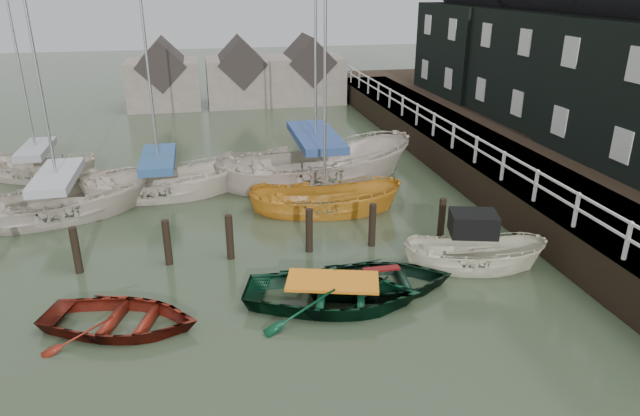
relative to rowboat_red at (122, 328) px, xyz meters
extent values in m
plane|color=#2C3723|center=(4.00, 0.19, 0.00)|extent=(120.00, 120.00, 0.00)
cube|color=black|center=(13.50, 10.19, 1.40)|extent=(3.00, 32.00, 0.20)
cube|color=silver|center=(12.00, 10.19, 2.45)|extent=(0.06, 32.00, 0.06)
cube|color=silver|center=(12.00, 10.19, 2.05)|extent=(0.06, 32.00, 0.06)
cube|color=black|center=(19.00, 10.19, 0.00)|extent=(14.00, 38.00, 1.50)
cube|color=black|center=(19.00, 12.19, 4.00)|extent=(6.00, 7.00, 5.00)
cube|color=black|center=(19.00, 19.19, 4.00)|extent=(6.40, 7.00, 5.00)
cylinder|color=black|center=(-1.50, 3.19, 0.50)|extent=(0.22, 0.22, 1.80)
cylinder|color=black|center=(1.00, 3.19, 0.50)|extent=(0.22, 0.22, 1.80)
cylinder|color=black|center=(2.80, 3.19, 0.50)|extent=(0.22, 0.22, 1.80)
cylinder|color=black|center=(5.20, 3.19, 0.50)|extent=(0.22, 0.22, 1.80)
cylinder|color=black|center=(7.20, 3.19, 0.50)|extent=(0.22, 0.22, 1.80)
cylinder|color=black|center=(9.50, 3.19, 0.50)|extent=(0.22, 0.22, 1.80)
cube|color=#665B51|center=(0.00, 26.19, 1.50)|extent=(4.50, 4.00, 3.00)
cube|color=#282321|center=(0.00, 26.19, 2.80)|extent=(3.18, 4.08, 3.18)
cube|color=#665B51|center=(5.00, 26.19, 1.50)|extent=(4.50, 4.00, 3.00)
cube|color=#282321|center=(5.00, 26.19, 2.80)|extent=(3.18, 4.08, 3.18)
cube|color=#665B51|center=(9.50, 26.19, 1.50)|extent=(4.50, 4.00, 3.00)
cube|color=#282321|center=(9.50, 26.19, 2.80)|extent=(3.18, 4.08, 3.18)
imported|color=#5F170D|center=(0.00, 0.00, 0.00)|extent=(4.44, 3.75, 0.78)
imported|color=black|center=(5.20, 0.02, 0.00)|extent=(5.20, 4.31, 0.93)
imported|color=black|center=(6.65, 0.50, 0.00)|extent=(4.23, 3.22, 0.82)
imported|color=beige|center=(9.64, 1.15, 0.00)|extent=(4.31, 2.54, 1.56)
cube|color=black|center=(9.64, 1.35, 1.31)|extent=(1.52, 1.31, 0.65)
imported|color=#BAAF9F|center=(-2.80, 7.70, 0.00)|extent=(6.81, 4.10, 2.47)
cylinder|color=#B2B2B7|center=(-2.80, 7.70, 5.89)|extent=(0.10, 0.10, 9.06)
cube|color=#9C9CA2|center=(-2.80, 7.70, 1.48)|extent=(3.74, 2.21, 0.30)
imported|color=beige|center=(0.51, 9.22, 0.00)|extent=(6.31, 2.54, 2.41)
cylinder|color=#B2B2B7|center=(0.51, 9.22, 5.97)|extent=(0.10, 0.10, 9.28)
cube|color=navy|center=(0.51, 9.22, 1.44)|extent=(3.47, 1.36, 0.30)
imported|color=orange|center=(6.36, 6.33, 0.00)|extent=(5.75, 2.96, 2.12)
cylinder|color=#B2B2B7|center=(6.36, 6.33, 5.28)|extent=(0.10, 0.10, 8.23)
imported|color=beige|center=(6.70, 9.58, 0.00)|extent=(8.66, 4.09, 3.23)
cylinder|color=#B2B2B7|center=(6.70, 9.58, 6.17)|extent=(0.10, 0.10, 8.79)
cube|color=navy|center=(6.70, 9.58, 1.89)|extent=(4.76, 2.19, 0.30)
imported|color=beige|center=(-4.59, 12.35, 0.00)|extent=(5.70, 3.82, 2.06)
cylinder|color=#B2B2B7|center=(-4.59, 12.35, 4.61)|extent=(0.10, 0.10, 6.95)
cube|color=gray|center=(-4.59, 12.35, 1.25)|extent=(3.12, 2.07, 0.30)
camera|label=1|loc=(2.28, -12.37, 7.80)|focal=32.00mm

